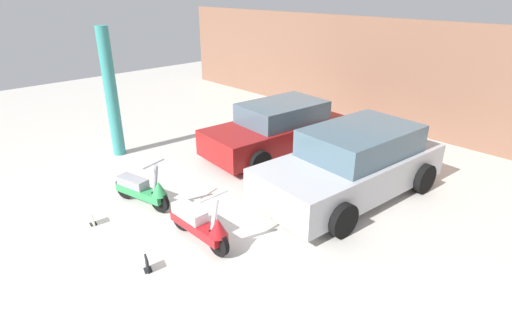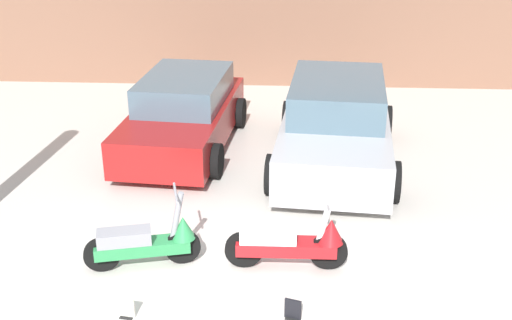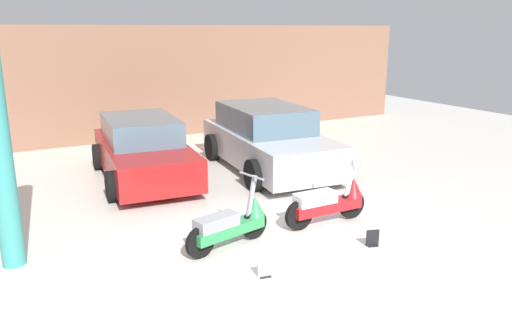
{
  "view_description": "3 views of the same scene",
  "coord_description": "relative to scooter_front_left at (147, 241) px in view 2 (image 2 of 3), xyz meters",
  "views": [
    {
      "loc": [
        6.18,
        -2.66,
        4.25
      ],
      "look_at": [
        0.6,
        2.64,
        0.86
      ],
      "focal_mm": 28.0,
      "sensor_mm": 36.0,
      "label": 1
    },
    {
      "loc": [
        1.1,
        -6.51,
        4.74
      ],
      "look_at": [
        0.63,
        2.03,
        0.98
      ],
      "focal_mm": 45.0,
      "sensor_mm": 36.0,
      "label": 2
    },
    {
      "loc": [
        -3.76,
        -5.78,
        3.26
      ],
      "look_at": [
        0.68,
        2.5,
        0.77
      ],
      "focal_mm": 35.0,
      "sensor_mm": 36.0,
      "label": 3
    }
  ],
  "objects": [
    {
      "name": "scooter_front_right",
      "position": [
        1.9,
        0.07,
        0.02
      ],
      "size": [
        1.62,
        0.58,
        1.13
      ],
      "rotation": [
        0.0,
        0.0,
        0.01
      ],
      "color": "black",
      "rests_on": "ground_plane"
    },
    {
      "name": "placard_near_right_scooter",
      "position": [
        1.92,
        -1.02,
        -0.26
      ],
      "size": [
        0.2,
        0.16,
        0.26
      ],
      "rotation": [
        0.0,
        0.0,
        -0.31
      ],
      "color": "black",
      "rests_on": "ground_plane"
    },
    {
      "name": "car_rear_center",
      "position": [
        2.66,
        3.59,
        0.34
      ],
      "size": [
        2.42,
        4.54,
        1.49
      ],
      "rotation": [
        0.0,
        0.0,
        -1.66
      ],
      "color": "#B7B7BC",
      "rests_on": "ground_plane"
    },
    {
      "name": "scooter_front_left",
      "position": [
        0.0,
        0.0,
        0.0
      ],
      "size": [
        1.51,
        0.67,
        1.07
      ],
      "rotation": [
        0.0,
        0.0,
        0.24
      ],
      "color": "black",
      "rests_on": "ground_plane"
    },
    {
      "name": "wall_back",
      "position": [
        0.72,
        8.26,
        1.3
      ],
      "size": [
        19.6,
        0.12,
        3.36
      ],
      "primitive_type": "cube",
      "color": "#845B47",
      "rests_on": "ground_plane"
    },
    {
      "name": "car_rear_left",
      "position": [
        -0.17,
        4.18,
        0.27
      ],
      "size": [
        2.21,
        4.14,
        1.36
      ],
      "rotation": [
        0.0,
        0.0,
        -1.66
      ],
      "color": "maroon",
      "rests_on": "ground_plane"
    },
    {
      "name": "ground_plane",
      "position": [
        0.72,
        -0.67,
        -0.38
      ],
      "size": [
        28.0,
        28.0,
        0.0
      ],
      "primitive_type": "plane",
      "color": "silver"
    },
    {
      "name": "placard_near_left_scooter",
      "position": [
        -0.03,
        -1.1,
        -0.26
      ],
      "size": [
        0.2,
        0.14,
        0.26
      ],
      "rotation": [
        0.0,
        0.0,
        -0.15
      ],
      "color": "black",
      "rests_on": "ground_plane"
    }
  ]
}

